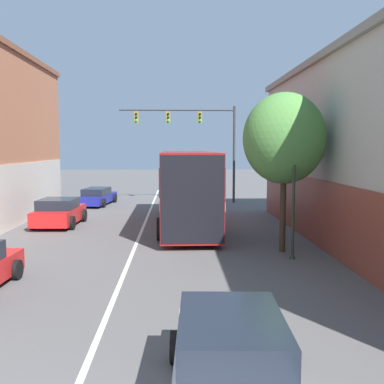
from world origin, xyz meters
The scene contains 8 objects.
lane_center_line centered at (0.00, 16.10, 0.00)m, with size 0.14×44.20×0.01m.
bus centered at (2.24, 18.37, 2.13)m, with size 2.97×11.64×3.80m.
hatchback_foreground centered at (2.52, 2.17, 0.64)m, with size 2.24×4.76×1.35m.
parked_car_left_near centered at (-3.87, 27.22, 0.59)m, with size 2.32×4.85×1.21m.
parked_car_left_mid centered at (-4.37, 18.70, 0.68)m, with size 2.26×4.04×1.41m.
traffic_signal_gantry centered at (3.21, 28.19, 5.22)m, with size 8.40×0.36×7.02m.
street_lamp centered at (5.88, 11.35, 2.58)m, with size 0.35×0.35×4.15m.
street_tree_near centered at (5.77, 12.46, 4.35)m, with size 3.13×2.82×6.08m.
Camera 1 is at (1.66, -4.46, 3.99)m, focal length 42.00 mm.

